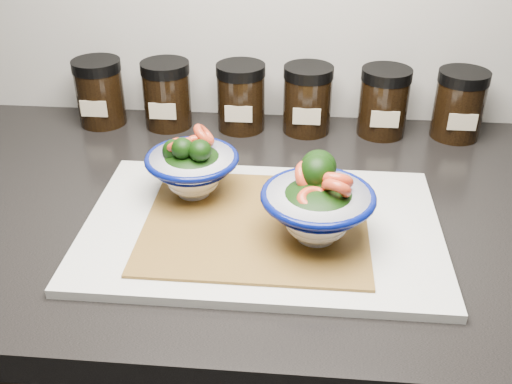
# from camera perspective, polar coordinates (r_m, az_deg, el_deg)

# --- Properties ---
(countertop) EXTENTS (3.50, 0.60, 0.04)m
(countertop) POSITION_cam_1_polar(r_m,az_deg,el_deg) (0.83, 3.89, -2.39)
(countertop) COLOR black
(countertop) RESTS_ON cabinet
(cutting_board) EXTENTS (0.45, 0.30, 0.01)m
(cutting_board) POSITION_cam_1_polar(r_m,az_deg,el_deg) (0.76, 0.57, -3.38)
(cutting_board) COLOR beige
(cutting_board) RESTS_ON countertop
(bamboo_mat) EXTENTS (0.28, 0.24, 0.00)m
(bamboo_mat) POSITION_cam_1_polar(r_m,az_deg,el_deg) (0.76, -0.00, -2.97)
(bamboo_mat) COLOR olive
(bamboo_mat) RESTS_ON cutting_board
(bowl_left) EXTENTS (0.13, 0.13, 0.10)m
(bowl_left) POSITION_cam_1_polar(r_m,az_deg,el_deg) (0.80, -6.15, 2.36)
(bowl_left) COLOR white
(bowl_left) RESTS_ON bamboo_mat
(bowl_right) EXTENTS (0.14, 0.14, 0.10)m
(bowl_right) POSITION_cam_1_polar(r_m,az_deg,el_deg) (0.71, 5.91, -1.09)
(bowl_right) COLOR white
(bowl_right) RESTS_ON bamboo_mat
(spice_jar_a) EXTENTS (0.08, 0.08, 0.11)m
(spice_jar_a) POSITION_cam_1_polar(r_m,az_deg,el_deg) (1.07, -14.66, 9.19)
(spice_jar_a) COLOR black
(spice_jar_a) RESTS_ON countertop
(spice_jar_b) EXTENTS (0.08, 0.08, 0.11)m
(spice_jar_b) POSITION_cam_1_polar(r_m,az_deg,el_deg) (1.04, -8.49, 9.18)
(spice_jar_b) COLOR black
(spice_jar_b) RESTS_ON countertop
(spice_jar_c) EXTENTS (0.08, 0.08, 0.11)m
(spice_jar_c) POSITION_cam_1_polar(r_m,az_deg,el_deg) (1.02, -1.44, 9.04)
(spice_jar_c) COLOR black
(spice_jar_c) RESTS_ON countertop
(spice_jar_d) EXTENTS (0.08, 0.08, 0.11)m
(spice_jar_d) POSITION_cam_1_polar(r_m,az_deg,el_deg) (1.01, 4.92, 8.80)
(spice_jar_d) COLOR black
(spice_jar_d) RESTS_ON countertop
(spice_jar_e) EXTENTS (0.08, 0.08, 0.11)m
(spice_jar_e) POSITION_cam_1_polar(r_m,az_deg,el_deg) (1.02, 12.06, 8.40)
(spice_jar_e) COLOR black
(spice_jar_e) RESTS_ON countertop
(spice_jar_f) EXTENTS (0.08, 0.08, 0.11)m
(spice_jar_f) POSITION_cam_1_polar(r_m,az_deg,el_deg) (1.04, 18.79, 7.91)
(spice_jar_f) COLOR black
(spice_jar_f) RESTS_ON countertop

